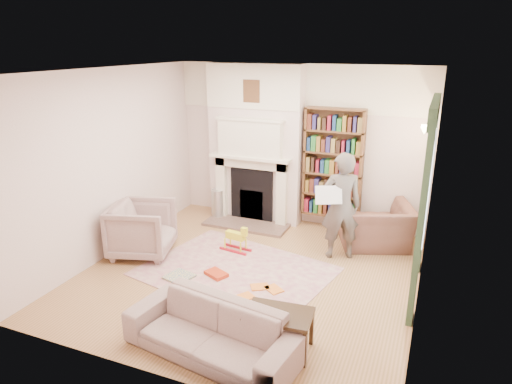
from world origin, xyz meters
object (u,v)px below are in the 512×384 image
at_px(bookcase, 333,163).
at_px(coffee_table, 278,331).
at_px(sofa, 212,331).
at_px(paraffin_heater, 218,204).
at_px(armchair_reading, 375,225).
at_px(armchair_left, 142,229).
at_px(rocking_horse, 235,238).
at_px(man_reading, 341,206).

bearing_deg(bookcase, coffee_table, -85.27).
bearing_deg(sofa, paraffin_heater, 124.93).
distance_m(armchair_reading, armchair_left, 3.66).
bearing_deg(armchair_left, sofa, -146.58).
bearing_deg(sofa, armchair_left, 149.48).
bearing_deg(armchair_reading, paraffin_heater, -23.64).
bearing_deg(paraffin_heater, bookcase, 8.98).
height_order(armchair_reading, armchair_left, armchair_left).
xyz_separation_m(coffee_table, rocking_horse, (-1.44, 2.03, -0.01)).
bearing_deg(bookcase, paraffin_heater, -171.02).
bearing_deg(coffee_table, paraffin_heater, 120.98).
xyz_separation_m(coffee_table, paraffin_heater, (-2.34, 3.22, 0.05)).
bearing_deg(rocking_horse, sofa, -62.37).
xyz_separation_m(man_reading, rocking_horse, (-1.54, -0.43, -0.61)).
bearing_deg(rocking_horse, bookcase, 61.49).
distance_m(armchair_reading, rocking_horse, 2.24).
bearing_deg(sofa, coffee_table, 36.67).
height_order(armchair_reading, rocking_horse, armchair_reading).
height_order(man_reading, paraffin_heater, man_reading).
bearing_deg(man_reading, paraffin_heater, -42.29).
height_order(armchair_left, paraffin_heater, armchair_left).
distance_m(sofa, rocking_horse, 2.49).
bearing_deg(paraffin_heater, rocking_horse, -52.84).
bearing_deg(armchair_left, armchair_reading, -80.16).
relative_size(bookcase, paraffin_heater, 3.36).
distance_m(armchair_left, man_reading, 3.04).
xyz_separation_m(armchair_left, paraffin_heater, (0.38, 1.81, -0.14)).
xyz_separation_m(armchair_left, man_reading, (2.82, 1.05, 0.41)).
xyz_separation_m(man_reading, paraffin_heater, (-2.44, 0.76, -0.55)).
bearing_deg(armchair_left, bookcase, -65.60).
relative_size(armchair_left, coffee_table, 1.29).
xyz_separation_m(armchair_reading, man_reading, (-0.45, -0.60, 0.47)).
bearing_deg(armchair_left, coffee_table, -134.36).
height_order(coffee_table, paraffin_heater, paraffin_heater).
xyz_separation_m(armchair_reading, rocking_horse, (-1.99, -1.03, -0.14)).
distance_m(armchair_left, sofa, 2.72).
relative_size(armchair_reading, coffee_table, 1.55).
distance_m(bookcase, man_reading, 1.21).
height_order(armchair_reading, sofa, armchair_reading).
distance_m(man_reading, rocking_horse, 1.71).
xyz_separation_m(armchair_reading, armchair_left, (-3.27, -1.65, 0.06)).
distance_m(armchair_reading, paraffin_heater, 2.90).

